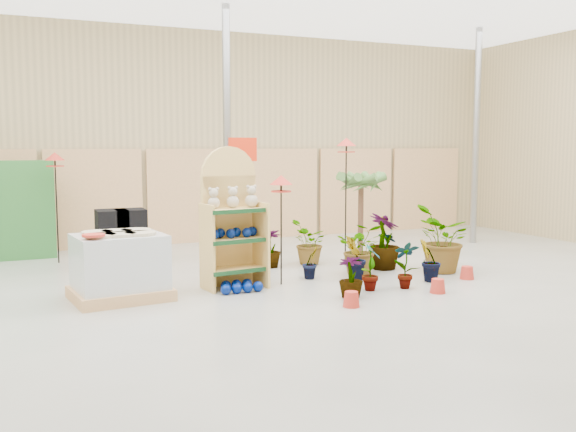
# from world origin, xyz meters

# --- Properties ---
(room) EXTENTS (15.20, 12.10, 4.70)m
(room) POSITION_xyz_m (0.00, 0.91, 2.21)
(room) COLOR gray
(room) RESTS_ON ground
(display_shelf) EXTENTS (0.92, 0.65, 2.05)m
(display_shelf) POSITION_xyz_m (-0.62, 1.48, 0.94)
(display_shelf) COLOR tan
(display_shelf) RESTS_ON ground
(teddy_bears) EXTENTS (0.76, 0.19, 0.32)m
(teddy_bears) POSITION_xyz_m (-0.60, 1.39, 1.30)
(teddy_bears) COLOR #BDAF98
(teddy_bears) RESTS_ON display_shelf
(gazing_balls_shelf) EXTENTS (0.76, 0.26, 0.14)m
(gazing_balls_shelf) POSITION_xyz_m (-0.62, 1.37, 0.81)
(gazing_balls_shelf) COLOR navy
(gazing_balls_shelf) RESTS_ON display_shelf
(gazing_balls_floor) EXTENTS (0.63, 0.39, 0.15)m
(gazing_balls_floor) POSITION_xyz_m (-0.63, 1.09, 0.07)
(gazing_balls_floor) COLOR navy
(gazing_balls_floor) RESTS_ON ground
(pallet_stack) EXTENTS (1.35, 1.17, 0.92)m
(pallet_stack) POSITION_xyz_m (-2.25, 1.32, 0.45)
(pallet_stack) COLOR tan
(pallet_stack) RESTS_ON ground
(charcoal_planters) EXTENTS (0.80, 0.50, 1.00)m
(charcoal_planters) POSITION_xyz_m (-1.87, 3.55, 0.50)
(charcoal_planters) COLOR black
(charcoal_planters) RESTS_ON ground
(offer_sign) EXTENTS (0.50, 0.08, 2.20)m
(offer_sign) POSITION_xyz_m (0.10, 2.98, 1.57)
(offer_sign) COLOR gray
(offer_sign) RESTS_ON ground
(bird_table_front) EXTENTS (0.34, 0.34, 1.63)m
(bird_table_front) POSITION_xyz_m (0.10, 1.30, 1.51)
(bird_table_front) COLOR black
(bird_table_front) RESTS_ON ground
(bird_table_right) EXTENTS (0.34, 0.34, 2.20)m
(bird_table_right) POSITION_xyz_m (1.73, 2.28, 2.04)
(bird_table_right) COLOR black
(bird_table_right) RESTS_ON ground
(bird_table_back) EXTENTS (0.34, 0.34, 1.95)m
(bird_table_back) POSITION_xyz_m (-2.81, 4.52, 1.81)
(bird_table_back) COLOR black
(bird_table_back) RESTS_ON ground
(palm) EXTENTS (0.70, 0.70, 1.70)m
(palm) POSITION_xyz_m (2.19, 2.57, 1.45)
(palm) COLOR brown
(palm) RESTS_ON ground
(potted_plant_0) EXTENTS (0.43, 0.48, 0.75)m
(potted_plant_0) POSITION_xyz_m (1.10, 0.40, 0.37)
(potted_plant_0) COLOR #446F30
(potted_plant_0) RESTS_ON ground
(potted_plant_1) EXTENTS (0.48, 0.49, 0.70)m
(potted_plant_1) POSITION_xyz_m (1.27, 1.11, 0.35)
(potted_plant_1) COLOR #446F30
(potted_plant_1) RESTS_ON ground
(potted_plant_2) EXTENTS (0.99, 0.95, 0.84)m
(potted_plant_2) POSITION_xyz_m (1.57, 1.48, 0.42)
(potted_plant_2) COLOR #446F30
(potted_plant_2) RESTS_ON ground
(potted_plant_3) EXTENTS (0.64, 0.64, 0.95)m
(potted_plant_3) POSITION_xyz_m (2.15, 1.72, 0.48)
(potted_plant_3) COLOR #446F30
(potted_plant_3) RESTS_ON ground
(potted_plant_4) EXTENTS (0.31, 0.39, 0.65)m
(potted_plant_4) POSITION_xyz_m (2.28, 1.85, 0.32)
(potted_plant_4) COLOR #446F30
(potted_plant_4) RESTS_ON ground
(potted_plant_5) EXTENTS (0.36, 0.33, 0.51)m
(potted_plant_5) POSITION_xyz_m (0.69, 1.51, 0.26)
(potted_plant_5) COLOR #446F30
(potted_plant_5) RESTS_ON ground
(potted_plant_6) EXTENTS (0.90, 0.92, 0.78)m
(potted_plant_6) POSITION_xyz_m (1.19, 2.58, 0.39)
(potted_plant_6) COLOR #446F30
(potted_plant_6) RESTS_ON ground
(potted_plant_7) EXTENTS (0.41, 0.41, 0.59)m
(potted_plant_7) POSITION_xyz_m (0.64, 0.13, 0.29)
(potted_plant_7) COLOR #446F30
(potted_plant_7) RESTS_ON ground
(potted_plant_8) EXTENTS (0.41, 0.31, 0.70)m
(potted_plant_8) POSITION_xyz_m (1.66, 0.33, 0.35)
(potted_plant_8) COLOR #446F30
(potted_plant_8) RESTS_ON ground
(potted_plant_9) EXTENTS (0.41, 0.35, 0.66)m
(potted_plant_9) POSITION_xyz_m (2.23, 0.57, 0.33)
(potted_plant_9) COLOR #446F30
(potted_plant_9) RESTS_ON ground
(potted_plant_10) EXTENTS (1.29, 1.31, 1.11)m
(potted_plant_10) POSITION_xyz_m (2.87, 1.06, 0.55)
(potted_plant_10) COLOR #446F30
(potted_plant_10) RESTS_ON ground
(potted_plant_11) EXTENTS (0.38, 0.38, 0.66)m
(potted_plant_11) POSITION_xyz_m (0.47, 2.63, 0.33)
(potted_plant_11) COLOR #446F30
(potted_plant_11) RESTS_ON ground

